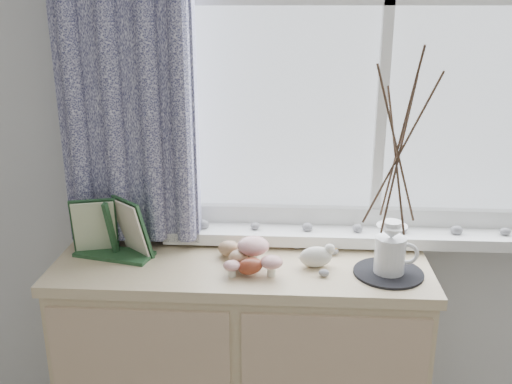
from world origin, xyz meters
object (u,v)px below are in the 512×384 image
botanical_book (109,230)px  toadstool_cluster (255,252)px  sideboard (242,372)px  twig_pitcher (399,147)px

botanical_book → toadstool_cluster: size_ratio=1.61×
sideboard → toadstool_cluster: (0.05, -0.05, 0.48)m
sideboard → toadstool_cluster: 0.48m
sideboard → twig_pitcher: bearing=-8.3°
toadstool_cluster → twig_pitcher: bearing=-1.8°
botanical_book → twig_pitcher: (0.88, -0.05, 0.30)m
sideboard → botanical_book: size_ratio=4.12×
twig_pitcher → toadstool_cluster: bearing=-171.6°
botanical_book → twig_pitcher: 0.93m
toadstool_cluster → sideboard: bearing=131.2°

